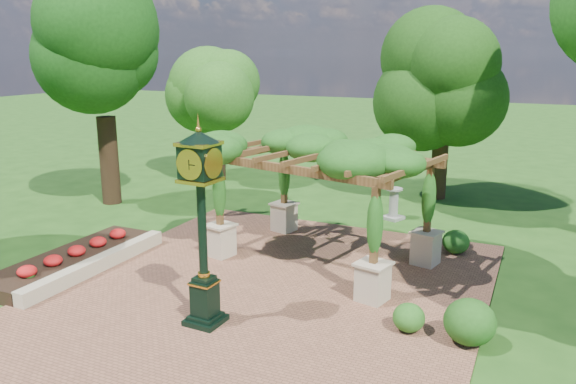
% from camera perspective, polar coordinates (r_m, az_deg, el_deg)
% --- Properties ---
extents(ground, '(120.00, 120.00, 0.00)m').
position_cam_1_polar(ground, '(12.82, -4.79, -12.08)').
color(ground, '#1E4714').
rests_on(ground, ground).
extents(brick_plaza, '(10.00, 12.00, 0.04)m').
position_cam_1_polar(brick_plaza, '(13.60, -2.69, -10.35)').
color(brick_plaza, brown).
rests_on(brick_plaza, ground).
extents(border_wall, '(0.35, 5.00, 0.40)m').
position_cam_1_polar(border_wall, '(15.70, -18.78, -7.01)').
color(border_wall, '#C6B793').
rests_on(border_wall, ground).
extents(flower_bed, '(1.50, 5.00, 0.36)m').
position_cam_1_polar(flower_bed, '(16.31, -21.09, -6.49)').
color(flower_bed, red).
rests_on(flower_bed, ground).
extents(pedestal_clock, '(0.86, 0.86, 4.18)m').
position_cam_1_polar(pedestal_clock, '(11.48, -8.79, -1.92)').
color(pedestal_clock, black).
rests_on(pedestal_clock, brick_plaza).
extents(pergola, '(6.26, 4.67, 3.54)m').
position_cam_1_polar(pergola, '(14.94, 3.52, 3.50)').
color(pergola, '#C8B495').
rests_on(pergola, brick_plaza).
extents(sundial, '(0.80, 0.80, 1.11)m').
position_cam_1_polar(sundial, '(19.72, 10.67, -1.37)').
color(sundial, gray).
rests_on(sundial, ground).
extents(shrub_front, '(0.87, 0.87, 0.60)m').
position_cam_1_polar(shrub_front, '(12.05, 12.17, -12.37)').
color(shrub_front, '#245919').
rests_on(shrub_front, brick_plaza).
extents(shrub_mid, '(1.31, 1.31, 0.91)m').
position_cam_1_polar(shrub_mid, '(11.82, 17.98, -12.44)').
color(shrub_mid, '#1D4B15').
rests_on(shrub_mid, brick_plaza).
extents(shrub_back, '(0.98, 0.98, 0.68)m').
position_cam_1_polar(shrub_back, '(16.76, 16.69, -4.86)').
color(shrub_back, '#215619').
rests_on(shrub_back, brick_plaza).
extents(tree_west_near, '(3.99, 3.99, 8.56)m').
position_cam_1_polar(tree_west_near, '(21.97, -18.54, 13.89)').
color(tree_west_near, '#332114').
rests_on(tree_west_near, ground).
extents(tree_west_far, '(3.32, 3.32, 6.72)m').
position_cam_1_polar(tree_west_far, '(25.15, -7.30, 11.51)').
color(tree_west_far, black).
rests_on(tree_west_far, ground).
extents(tree_north, '(3.82, 3.82, 6.52)m').
position_cam_1_polar(tree_north, '(22.46, 15.63, 10.53)').
color(tree_north, '#342514').
rests_on(tree_north, ground).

